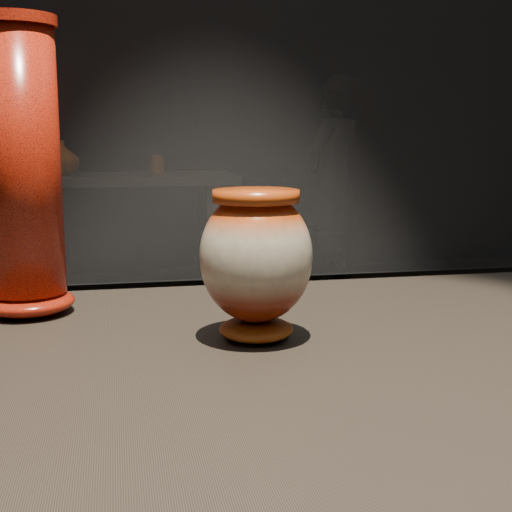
{
  "coord_description": "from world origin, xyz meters",
  "views": [
    {
      "loc": [
        -0.28,
        -0.82,
        1.18
      ],
      "look_at": [
        -0.1,
        0.07,
        1.01
      ],
      "focal_mm": 50.0,
      "sensor_mm": 36.0,
      "label": 1
    }
  ],
  "objects_px": {
    "main_vase": "(256,259)",
    "back_shelf": "(65,220)",
    "tall_vase": "(21,174)",
    "visitor": "(333,182)"
  },
  "relations": [
    {
      "from": "main_vase",
      "to": "visitor",
      "type": "bearing_deg",
      "value": 71.35
    },
    {
      "from": "main_vase",
      "to": "back_shelf",
      "type": "distance_m",
      "value": 3.45
    },
    {
      "from": "tall_vase",
      "to": "back_shelf",
      "type": "xyz_separation_m",
      "value": [
        -0.16,
        3.2,
        -0.47
      ]
    },
    {
      "from": "main_vase",
      "to": "tall_vase",
      "type": "relative_size",
      "value": 0.46
    },
    {
      "from": "tall_vase",
      "to": "back_shelf",
      "type": "height_order",
      "value": "tall_vase"
    },
    {
      "from": "main_vase",
      "to": "back_shelf",
      "type": "height_order",
      "value": "main_vase"
    },
    {
      "from": "tall_vase",
      "to": "visitor",
      "type": "xyz_separation_m",
      "value": [
        1.71,
        3.95,
        -0.33
      ]
    },
    {
      "from": "tall_vase",
      "to": "main_vase",
      "type": "bearing_deg",
      "value": -32.35
    },
    {
      "from": "main_vase",
      "to": "tall_vase",
      "type": "height_order",
      "value": "tall_vase"
    },
    {
      "from": "main_vase",
      "to": "back_shelf",
      "type": "relative_size",
      "value": 0.1
    }
  ]
}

